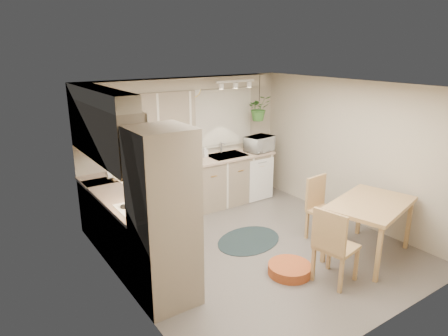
{
  "coord_description": "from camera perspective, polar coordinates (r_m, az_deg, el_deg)",
  "views": [
    {
      "loc": [
        -3.44,
        -4.16,
        2.91
      ],
      "look_at": [
        -0.22,
        0.55,
        1.17
      ],
      "focal_mm": 32.0,
      "sensor_mm": 36.0,
      "label": 1
    }
  ],
  "objects": [
    {
      "name": "knife_block",
      "position": [
        7.1,
        -5.48,
        1.7
      ],
      "size": [
        0.11,
        0.11,
        0.21
      ],
      "primitive_type": "cube",
      "rotation": [
        0.0,
        0.0,
        -0.11
      ],
      "color": "#AF7E57",
      "rests_on": "counter_back"
    },
    {
      "name": "braided_rug",
      "position": [
        6.35,
        3.56,
        -10.27
      ],
      "size": [
        1.3,
        1.1,
        0.01
      ],
      "primitive_type": "ellipsoid",
      "rotation": [
        0.0,
        0.0,
        0.25
      ],
      "color": "black",
      "rests_on": "floor"
    },
    {
      "name": "wall_left",
      "position": [
        4.72,
        -14.23,
        -4.78
      ],
      "size": [
        0.04,
        4.2,
        2.4
      ],
      "primitive_type": "cube",
      "color": "#AFA591",
      "rests_on": "floor"
    },
    {
      "name": "wall_clock",
      "position": [
        7.23,
        -4.43,
        11.16
      ],
      "size": [
        0.3,
        0.03,
        0.3
      ],
      "primitive_type": "cylinder",
      "rotation": [
        1.57,
        0.0,
        0.0
      ],
      "color": "gold",
      "rests_on": "wall_back"
    },
    {
      "name": "track_light_bar",
      "position": [
        7.08,
        1.66,
        12.3
      ],
      "size": [
        0.8,
        0.04,
        0.04
      ],
      "primitive_type": "cube",
      "color": "white",
      "rests_on": "ceiling"
    },
    {
      "name": "window_blinds",
      "position": [
        7.59,
        -0.71,
        7.07
      ],
      "size": [
        1.4,
        0.02,
        1.0
      ],
      "primitive_type": "cube",
      "color": "silver",
      "rests_on": "wall_back"
    },
    {
      "name": "hanging_plant",
      "position": [
        7.67,
        5.02,
        8.14
      ],
      "size": [
        0.56,
        0.59,
        0.37
      ],
      "primitive_type": "imported",
      "rotation": [
        0.0,
        0.0,
        -0.34
      ],
      "color": "#366A2A",
      "rests_on": "ceiling"
    },
    {
      "name": "range_hood",
      "position": [
        5.02,
        -12.41,
        -0.92
      ],
      "size": [
        0.4,
        0.6,
        0.14
      ],
      "primitive_type": "cube",
      "color": "white",
      "rests_on": "upper_cab_left"
    },
    {
      "name": "base_cab_back",
      "position": [
        7.22,
        -5.45,
        -3.01
      ],
      "size": [
        3.6,
        0.6,
        0.9
      ],
      "primitive_type": "cube",
      "color": "gray",
      "rests_on": "floor"
    },
    {
      "name": "soap_bottle",
      "position": [
        7.42,
        -2.78,
        1.96
      ],
      "size": [
        0.13,
        0.22,
        0.1
      ],
      "primitive_type": "imported",
      "rotation": [
        0.0,
        0.0,
        0.18
      ],
      "color": "white",
      "rests_on": "counter_back"
    },
    {
      "name": "microwave",
      "position": [
        7.8,
        5.08,
        3.7
      ],
      "size": [
        0.59,
        0.4,
        0.37
      ],
      "primitive_type": "imported",
      "rotation": [
        0.0,
        0.0,
        0.21
      ],
      "color": "white",
      "rests_on": "counter_back"
    },
    {
      "name": "sink",
      "position": [
        7.53,
        0.45,
        1.52
      ],
      "size": [
        0.7,
        0.48,
        0.1
      ],
      "primitive_type": "cube",
      "color": "#A6A8AE",
      "rests_on": "counter_back"
    },
    {
      "name": "ceiling",
      "position": [
        5.42,
        5.35,
        11.53
      ],
      "size": [
        4.2,
        4.2,
        0.0
      ],
      "primitive_type": "plane",
      "color": "white",
      "rests_on": "wall_back"
    },
    {
      "name": "pet_bed",
      "position": [
        5.55,
        9.35,
        -14.08
      ],
      "size": [
        0.61,
        0.61,
        0.13
      ],
      "primitive_type": "cylinder",
      "rotation": [
        0.0,
        0.0,
        0.07
      ],
      "color": "#A13D20",
      "rests_on": "floor"
    },
    {
      "name": "upper_cab_left",
      "position": [
        5.52,
        -16.67,
        4.93
      ],
      "size": [
        0.35,
        2.0,
        0.75
      ],
      "primitive_type": "cube",
      "color": "gray",
      "rests_on": "wall_left"
    },
    {
      "name": "cooktop",
      "position": [
        5.18,
        -11.88,
        -5.67
      ],
      "size": [
        0.52,
        0.58,
        0.02
      ],
      "primitive_type": "cube",
      "color": "white",
      "rests_on": "counter_left"
    },
    {
      "name": "toaster",
      "position": [
        6.9,
        -8.32,
        0.89
      ],
      "size": [
        0.27,
        0.19,
        0.15
      ],
      "primitive_type": "cube",
      "rotation": [
        0.0,
        0.0,
        0.2
      ],
      "color": "#A6A8AE",
      "rests_on": "counter_back"
    },
    {
      "name": "coffee_maker",
      "position": [
        6.71,
        -11.23,
        1.1
      ],
      "size": [
        0.22,
        0.25,
        0.34
      ],
      "primitive_type": "cube",
      "rotation": [
        0.0,
        0.0,
        0.11
      ],
      "color": "black",
      "rests_on": "counter_back"
    },
    {
      "name": "dining_table",
      "position": [
        6.12,
        19.88,
        -8.19
      ],
      "size": [
        1.48,
        1.17,
        0.82
      ],
      "primitive_type": "cube",
      "rotation": [
        0.0,
        0.0,
        0.26
      ],
      "color": "#AF7E57",
      "rests_on": "floor"
    },
    {
      "name": "dishwasher_front",
      "position": [
        7.78,
        5.38,
        -1.69
      ],
      "size": [
        0.58,
        0.02,
        0.83
      ],
      "primitive_type": "cube",
      "color": "white",
      "rests_on": "base_cab_back"
    },
    {
      "name": "floor",
      "position": [
        6.13,
        4.72,
        -11.39
      ],
      "size": [
        4.2,
        4.2,
        0.0
      ],
      "primitive_type": "plane",
      "color": "#605954",
      "rests_on": "ground"
    },
    {
      "name": "counter_left",
      "position": [
        5.69,
        -14.22,
        -4.02
      ],
      "size": [
        0.64,
        1.89,
        0.04
      ],
      "primitive_type": "cube",
      "color": "tan",
      "rests_on": "base_cab_left"
    },
    {
      "name": "chair_back",
      "position": [
        6.38,
        14.33,
        -5.81
      ],
      "size": [
        0.51,
        0.51,
        0.99
      ],
      "primitive_type": "cube",
      "rotation": [
        0.0,
        0.0,
        3.24
      ],
      "color": "#AF7E57",
      "rests_on": "floor"
    },
    {
      "name": "chair_left",
      "position": [
        5.33,
        15.78,
        -10.47
      ],
      "size": [
        0.56,
        0.56,
        1.02
      ],
      "primitive_type": "cube",
      "rotation": [
        0.0,
        0.0,
        -1.37
      ],
      "color": "#AF7E57",
      "rests_on": "floor"
    },
    {
      "name": "base_cab_left",
      "position": [
        5.87,
        -13.98,
        -8.33
      ],
      "size": [
        0.6,
        1.85,
        0.9
      ],
      "primitive_type": "cube",
      "color": "gray",
      "rests_on": "floor"
    },
    {
      "name": "soffit_left",
      "position": [
        5.43,
        -17.35,
        9.79
      ],
      "size": [
        0.3,
        2.0,
        0.2
      ],
      "primitive_type": "cube",
      "color": "#AFA591",
      "rests_on": "wall_left"
    },
    {
      "name": "wall_right",
      "position": [
        7.06,
        17.73,
        2.16
      ],
      "size": [
        0.04,
        4.2,
        2.4
      ],
      "primitive_type": "cube",
      "color": "#AFA591",
      "rests_on": "floor"
    },
    {
      "name": "counter_back",
      "position": [
        7.06,
        -5.52,
        0.55
      ],
      "size": [
        3.64,
        0.64,
        0.04
      ],
      "primitive_type": "cube",
      "color": "tan",
      "rests_on": "base_cab_back"
    },
    {
      "name": "wall_back",
      "position": [
        7.34,
        -5.39,
        3.47
      ],
      "size": [
        4.0,
        0.04,
        2.4
      ],
      "primitive_type": "cube",
      "color": "#AFA591",
      "rests_on": "floor"
    },
    {
      "name": "wall_front",
      "position": [
        4.36,
        22.86,
        -7.54
      ],
      "size": [
        4.0,
        0.04,
        2.4
      ],
      "primitive_type": "cube",
      "color": "#AFA591",
      "rests_on": "floor"
    },
    {
      "name": "soffit_back",
      "position": [
        6.94,
        -6.5,
        11.86
      ],
      "size": [
        3.6,
        0.3,
        0.2
      ],
      "primitive_type": "cube",
      "color": "#AFA591",
      "rests_on": "wall_back"
    },
    {
      "name": "oven_stack",
      "position": [
        4.57,
        -8.59,
        -7.22
      ],
      "size": [
        0.65,
        0.65,
        2.1
      ],
      "primitive_type": "cube",
      "color": "gray",
      "rests_on": "floor"
    },
    {
      "name": "wall_oven_face",
      "position": [
        4.71,
        -5.07,
        -6.37
      ],
      "size": [
        0.02,
        0.56,
        0.58
      ],
      "primitive_type": "cube",
      "color": "white",
      "rests_on": "oven_stack"
    },
    {
      "name": "window_frame",
      "position": [
        7.6,
        -0.75,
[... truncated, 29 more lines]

